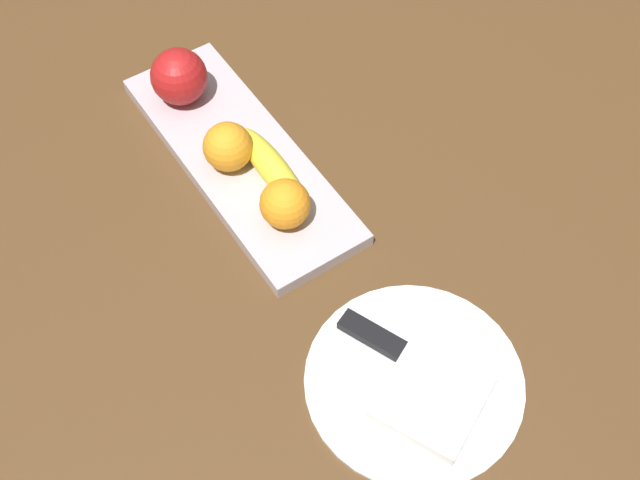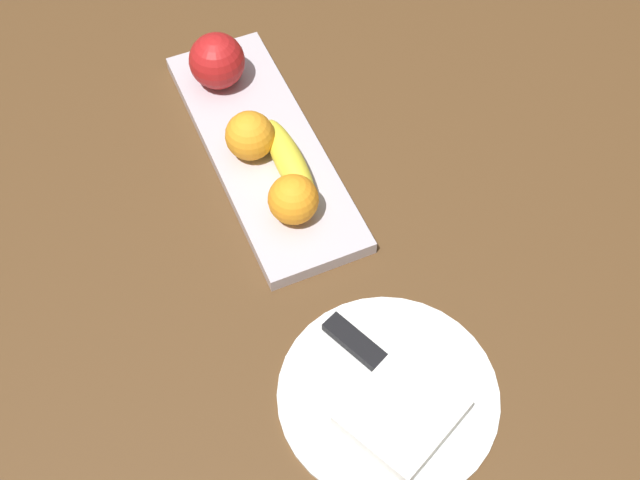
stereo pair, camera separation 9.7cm
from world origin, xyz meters
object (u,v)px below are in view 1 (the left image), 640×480
at_px(orange_near_banana, 285,204).
at_px(dinner_plate, 414,380).
at_px(folded_napkin, 433,396).
at_px(banana, 273,168).
at_px(apple, 179,77).
at_px(fruit_tray, 240,158).
at_px(knife, 388,344).
at_px(orange_near_apple, 227,146).

xyz_separation_m(orange_near_banana, dinner_plate, (0.26, 0.01, -0.05)).
distance_m(dinner_plate, folded_napkin, 0.03).
bearing_deg(folded_napkin, banana, 177.51).
bearing_deg(apple, folded_napkin, 1.47).
distance_m(apple, dinner_plate, 0.51).
relative_size(fruit_tray, knife, 2.33).
xyz_separation_m(fruit_tray, apple, (-0.13, -0.01, 0.05)).
bearing_deg(fruit_tray, apple, -173.95).
xyz_separation_m(dinner_plate, folded_napkin, (0.03, 0.00, 0.01)).
height_order(orange_near_banana, dinner_plate, orange_near_banana).
height_order(fruit_tray, folded_napkin, folded_napkin).
relative_size(banana, orange_near_apple, 2.43).
distance_m(banana, orange_near_apple, 0.06).
relative_size(dinner_plate, folded_napkin, 2.17).
xyz_separation_m(banana, knife, (0.27, -0.02, -0.02)).
bearing_deg(apple, dinner_plate, 1.56).
height_order(apple, banana, apple).
bearing_deg(orange_near_banana, fruit_tray, 177.01).
bearing_deg(folded_napkin, orange_near_banana, -178.72).
relative_size(fruit_tray, apple, 5.30).
bearing_deg(orange_near_banana, dinner_plate, 1.44).
bearing_deg(dinner_plate, folded_napkin, 0.00).
distance_m(folded_napkin, knife, 0.08).
xyz_separation_m(apple, folded_napkin, (0.54, 0.01, -0.04)).
relative_size(orange_near_banana, folded_napkin, 0.55).
height_order(fruit_tray, dinner_plate, fruit_tray).
bearing_deg(knife, banana, 153.38).
xyz_separation_m(orange_near_banana, folded_napkin, (0.29, 0.01, -0.03)).
bearing_deg(apple, orange_near_apple, -2.11).
bearing_deg(folded_napkin, fruit_tray, 180.00).
distance_m(apple, knife, 0.46).
bearing_deg(orange_near_banana, apple, -178.32).
bearing_deg(banana, orange_near_banana, 162.43).
distance_m(fruit_tray, banana, 0.07).
bearing_deg(banana, folded_napkin, 178.69).
height_order(fruit_tray, orange_near_banana, orange_near_banana).
xyz_separation_m(fruit_tray, orange_near_apple, (0.01, -0.02, 0.04)).
distance_m(fruit_tray, apple, 0.14).
bearing_deg(knife, dinner_plate, -20.60).
relative_size(fruit_tray, banana, 2.62).
bearing_deg(fruit_tray, folded_napkin, 0.00).
height_order(banana, orange_near_apple, orange_near_apple).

